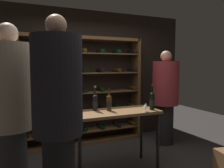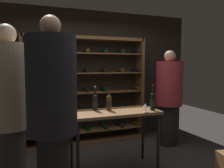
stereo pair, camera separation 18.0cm
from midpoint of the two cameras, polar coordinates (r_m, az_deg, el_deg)
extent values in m
cube|color=black|center=(4.69, -8.45, 1.98)|extent=(4.65, 0.10, 2.71)
cube|color=brown|center=(4.34, -23.92, -2.33)|extent=(0.06, 0.32, 2.14)
cube|color=brown|center=(4.94, 5.05, -1.12)|extent=(0.06, 0.32, 2.14)
cube|color=brown|center=(4.49, -8.64, 11.57)|extent=(2.39, 0.32, 0.06)
cube|color=brown|center=(4.72, -8.31, -14.40)|extent=(2.39, 0.32, 0.06)
cube|color=brown|center=(4.65, -8.34, -11.73)|extent=(2.31, 0.32, 0.02)
cylinder|color=black|center=(4.49, -22.28, -11.93)|extent=(0.08, 0.30, 0.08)
cylinder|color=black|center=(4.51, -17.54, -11.72)|extent=(0.08, 0.30, 0.08)
cylinder|color=black|center=(4.56, -12.88, -11.43)|extent=(0.08, 0.30, 0.08)
cylinder|color=black|center=(4.64, -8.35, -11.08)|extent=(0.08, 0.30, 0.08)
cylinder|color=black|center=(4.74, -4.02, -10.68)|extent=(0.08, 0.30, 0.08)
cylinder|color=black|center=(4.87, 0.10, -10.25)|extent=(0.08, 0.30, 0.08)
cylinder|color=#4C3314|center=(5.03, 3.97, -9.79)|extent=(0.08, 0.30, 0.08)
cube|color=brown|center=(4.56, -8.40, -7.04)|extent=(2.31, 0.32, 0.02)
cylinder|color=black|center=(4.40, -22.44, -7.07)|extent=(0.08, 0.30, 0.08)
cylinder|color=black|center=(4.42, -17.67, -6.87)|extent=(0.08, 0.30, 0.08)
cylinder|color=black|center=(4.47, -12.97, -6.64)|extent=(0.08, 0.30, 0.08)
cylinder|color=black|center=(4.65, -4.04, -6.06)|extent=(0.08, 0.30, 0.08)
cylinder|color=black|center=(4.79, 0.10, -5.75)|extent=(0.08, 0.30, 0.08)
cylinder|color=#4C3314|center=(4.94, 4.00, -5.42)|extent=(0.08, 0.30, 0.08)
cube|color=brown|center=(4.50, -8.46, -2.19)|extent=(2.31, 0.32, 0.02)
cylinder|color=black|center=(4.34, -22.61, -2.03)|extent=(0.08, 0.30, 0.08)
cylinder|color=#4C3314|center=(4.36, -17.79, -1.86)|extent=(0.08, 0.30, 0.08)
cylinder|color=black|center=(4.41, -13.06, -1.68)|extent=(0.08, 0.30, 0.08)
cylinder|color=black|center=(4.49, -8.47, -1.49)|extent=(0.08, 0.30, 0.08)
cylinder|color=black|center=(4.60, -4.07, -1.30)|extent=(0.08, 0.30, 0.08)
cylinder|color=#4C3314|center=(4.89, 4.02, -0.94)|extent=(0.08, 0.30, 0.08)
cube|color=brown|center=(4.47, -8.52, 2.77)|extent=(2.31, 0.32, 0.02)
cylinder|color=black|center=(4.38, -13.16, 3.38)|extent=(0.08, 0.30, 0.08)
cylinder|color=black|center=(4.46, -8.53, 3.48)|extent=(0.08, 0.30, 0.08)
cylinder|color=black|center=(4.57, -4.10, 3.55)|extent=(0.08, 0.30, 0.08)
cylinder|color=#4C3314|center=(4.71, 0.10, 3.59)|extent=(0.08, 0.30, 0.08)
cylinder|color=black|center=(4.87, 4.05, 3.62)|extent=(0.08, 0.30, 0.08)
cube|color=brown|center=(4.47, -8.59, 7.76)|extent=(2.31, 0.32, 0.02)
cylinder|color=black|center=(4.32, -22.94, 8.27)|extent=(0.08, 0.30, 0.08)
cylinder|color=black|center=(4.34, -18.06, 8.40)|extent=(0.08, 0.30, 0.08)
cylinder|color=black|center=(4.39, -13.26, 8.46)|extent=(0.08, 0.30, 0.08)
cylinder|color=#4C3314|center=(4.47, -8.60, 8.46)|extent=(0.08, 0.30, 0.08)
cylinder|color=black|center=(4.58, -4.13, 8.41)|extent=(0.08, 0.30, 0.08)
cylinder|color=black|center=(4.72, 0.10, 8.32)|extent=(0.08, 0.30, 0.08)
cylinder|color=black|center=(4.87, 4.08, 8.19)|extent=(0.08, 0.30, 0.08)
cube|color=brown|center=(3.30, -0.82, -7.28)|extent=(1.30, 0.58, 0.04)
cylinder|color=black|center=(3.04, -9.99, -17.41)|extent=(0.04, 0.04, 0.87)
cylinder|color=black|center=(3.50, 10.19, -14.37)|extent=(0.04, 0.04, 0.87)
cylinder|color=black|center=(3.47, -11.92, -14.56)|extent=(0.04, 0.04, 0.87)
cylinder|color=black|center=(3.88, 6.19, -12.38)|extent=(0.04, 0.04, 0.87)
cylinder|color=#323232|center=(2.94, -25.86, -18.54)|extent=(0.33, 0.33, 0.87)
cylinder|color=tan|center=(2.72, -26.56, -0.58)|extent=(0.50, 0.50, 0.95)
sphere|color=beige|center=(2.73, -27.01, 11.51)|extent=(0.23, 0.23, 0.23)
cube|color=olive|center=(2.95, -24.62, 2.08)|extent=(0.05, 0.03, 0.53)
cylinder|color=black|center=(4.66, 12.27, -9.99)|extent=(0.34, 0.34, 0.80)
cylinder|color=#9E2D33|center=(4.52, 12.46, 0.22)|extent=(0.52, 0.52, 0.86)
sphere|color=tan|center=(4.51, 12.58, 6.94)|extent=(0.22, 0.22, 0.22)
cylinder|color=black|center=(2.25, -16.10, -0.38)|extent=(0.49, 0.49, 0.97)
sphere|color=#AD7A5B|center=(2.27, -16.45, 14.30)|extent=(0.20, 0.20, 0.20)
cylinder|color=black|center=(3.34, -5.91, -4.90)|extent=(0.07, 0.07, 0.22)
cone|color=black|center=(3.32, -5.92, -2.81)|extent=(0.07, 0.07, 0.03)
cylinder|color=black|center=(3.31, -5.93, -1.75)|extent=(0.03, 0.03, 0.10)
cylinder|color=#B7932D|center=(3.30, -5.94, -0.71)|extent=(0.03, 0.03, 0.02)
cylinder|color=black|center=(3.34, -5.90, -5.08)|extent=(0.08, 0.08, 0.08)
cylinder|color=black|center=(3.42, 8.75, -4.49)|extent=(0.07, 0.07, 0.25)
cone|color=black|center=(3.40, 8.78, -2.24)|extent=(0.07, 0.07, 0.03)
cylinder|color=black|center=(3.39, 8.79, -1.26)|extent=(0.03, 0.03, 0.09)
cylinder|color=maroon|center=(3.39, 8.80, -0.30)|extent=(0.03, 0.03, 0.02)
cylinder|color=black|center=(3.42, 8.75, -4.69)|extent=(0.08, 0.08, 0.09)
cylinder|color=#4C3314|center=(3.32, -2.32, -5.00)|extent=(0.08, 0.08, 0.21)
cone|color=#4C3314|center=(3.30, -2.33, -2.96)|extent=(0.08, 0.08, 0.03)
cylinder|color=#4C3314|center=(3.29, -2.33, -2.13)|extent=(0.03, 0.03, 0.07)
cylinder|color=black|center=(3.29, -2.34, -1.32)|extent=(0.03, 0.03, 0.02)
cylinder|color=black|center=(3.32, -2.32, -5.18)|extent=(0.08, 0.08, 0.08)
cylinder|color=silver|center=(3.28, 7.03, -7.00)|extent=(0.07, 0.07, 0.00)
cylinder|color=silver|center=(3.27, 7.04, -6.41)|extent=(0.01, 0.01, 0.06)
cone|color=silver|center=(3.26, 7.05, -5.37)|extent=(0.07, 0.07, 0.06)
cylinder|color=#590A14|center=(3.26, 7.05, -5.59)|extent=(0.04, 0.04, 0.02)
camera|label=1|loc=(0.09, -91.56, -0.13)|focal=35.70mm
camera|label=2|loc=(0.09, 88.44, 0.13)|focal=35.70mm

